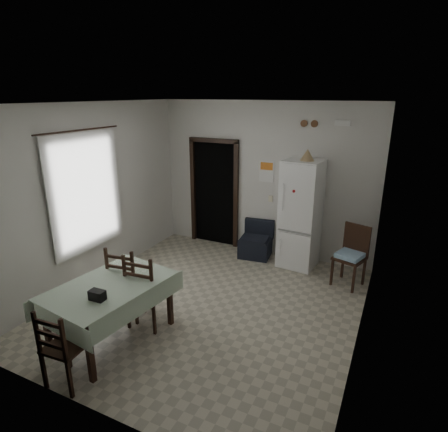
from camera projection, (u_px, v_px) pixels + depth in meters
ground at (210, 304)px, 5.63m from camera, size 4.50×4.50×0.00m
ceiling at (207, 103)px, 4.71m from camera, size 4.20×4.50×0.02m
wall_back at (264, 180)px, 7.09m from camera, size 4.20×0.02×2.90m
wall_front at (87, 284)px, 3.24m from camera, size 4.20×0.02×2.90m
wall_left at (94, 195)px, 6.03m from camera, size 0.02×4.50×2.90m
wall_right at (369, 237)px, 4.30m from camera, size 0.02×4.50×2.90m
doorway at (219, 191)px, 7.82m from camera, size 1.06×0.52×2.22m
window_recess at (81, 192)px, 5.85m from camera, size 0.10×1.20×1.60m
curtain at (86, 193)px, 5.81m from camera, size 0.02×1.45×1.85m
curtain_rod at (79, 130)px, 5.50m from camera, size 0.02×1.60×0.02m
calendar at (267, 171)px, 7.01m from camera, size 0.28×0.02×0.40m
calendar_image at (267, 166)px, 6.97m from camera, size 0.24×0.01×0.14m
light_switch at (271, 199)px, 7.13m from camera, size 0.08×0.02×0.12m
vent_left at (304, 123)px, 6.46m from camera, size 0.12×0.03×0.12m
vent_right at (314, 124)px, 6.38m from camera, size 0.12×0.03×0.12m
emergency_light at (343, 123)px, 6.16m from camera, size 0.25×0.07×0.09m
fridge at (300, 214)px, 6.63m from camera, size 0.68×0.68×1.94m
tan_cone at (307, 155)px, 6.22m from camera, size 0.26×0.26×0.19m
navy_seat at (255, 239)px, 7.17m from camera, size 0.63×0.61×0.69m
corner_chair at (350, 257)px, 6.04m from camera, size 0.55×0.55×1.01m
dining_table at (112, 312)px, 4.72m from camera, size 1.17×1.61×0.78m
black_bag at (97, 295)px, 4.25m from camera, size 0.19×0.12×0.12m
dining_chair_far_left at (130, 280)px, 5.22m from camera, size 0.52×0.52×1.08m
dining_chair_far_right at (147, 288)px, 5.01m from camera, size 0.50×0.50×1.07m
dining_chair_near_head at (66, 345)px, 3.97m from camera, size 0.44×0.44×0.95m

